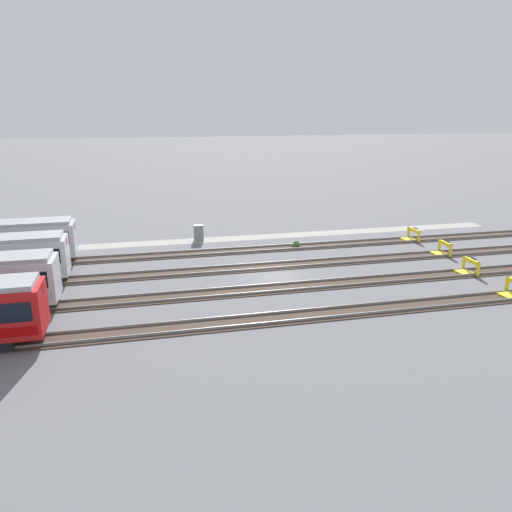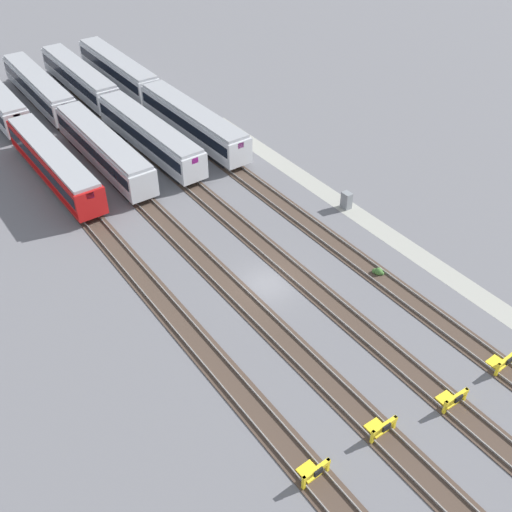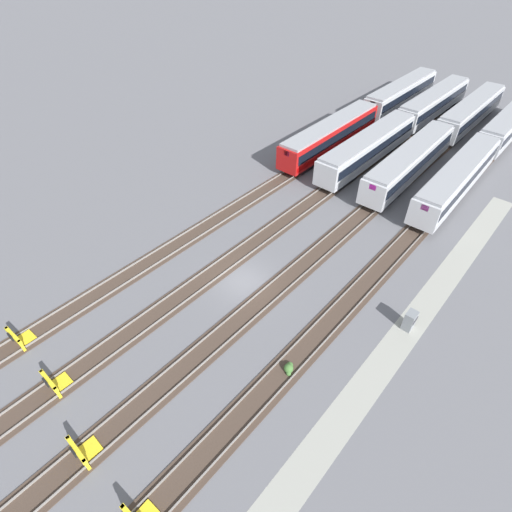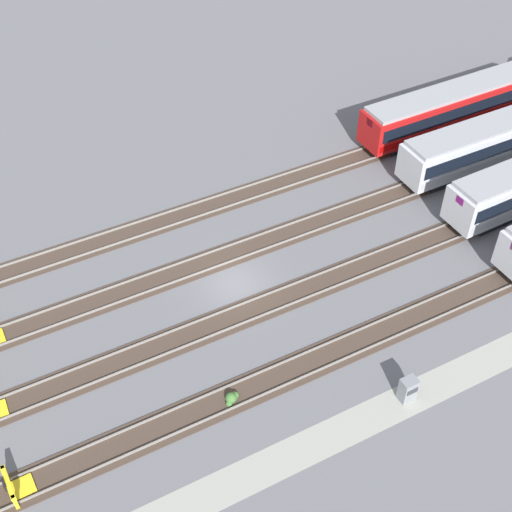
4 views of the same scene
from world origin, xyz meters
name	(u,v)px [view 1 (image 1 of 4)]	position (x,y,z in m)	size (l,w,h in m)	color
ground_plane	(275,277)	(0.00, 0.00, 0.00)	(400.00, 400.00, 0.00)	slate
service_walkway	(243,238)	(0.00, -12.43, 0.00)	(54.00, 2.00, 0.01)	#9E9E93
rail_track_nearest	(253,250)	(0.00, -7.77, 0.04)	(90.00, 2.23, 0.21)	#47382D
rail_track_near_inner	(267,267)	(0.00, -2.59, 0.04)	(90.00, 2.24, 0.21)	#47382D
rail_track_middle	(285,288)	(0.00, 2.59, 0.04)	(90.00, 2.24, 0.21)	#47382D
rail_track_far_inner	(308,315)	(0.00, 7.77, 0.04)	(90.00, 2.23, 0.21)	#47382D
bumper_stop_nearest_track	(411,235)	(-16.02, -7.76, 0.51)	(1.37, 2.01, 1.22)	yellow
bumper_stop_near_inner_track	(442,249)	(-16.12, -2.60, 0.51)	(1.37, 2.01, 1.22)	yellow
bumper_stop_middle_track	(468,267)	(-15.04, 2.59, 0.51)	(1.35, 2.00, 1.22)	yellow
electrical_cabinet	(199,233)	(4.46, -12.30, 0.80)	(0.90, 0.73, 1.60)	gray
weed_clump	(296,245)	(-4.18, -7.95, 0.24)	(0.92, 0.70, 0.64)	#427033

